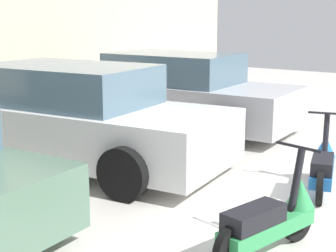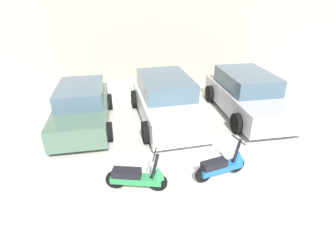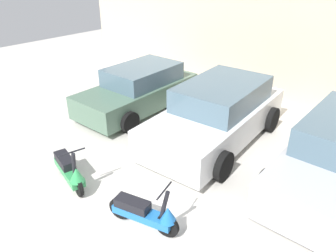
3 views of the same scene
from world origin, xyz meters
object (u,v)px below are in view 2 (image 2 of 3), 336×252
Objects in this scene: scooter_front_left at (139,177)px; car_rear_right at (247,95)px; car_rear_left at (82,107)px; car_rear_center at (166,100)px; scooter_front_right at (223,164)px.

car_rear_right is (4.06, 3.72, 0.35)m from scooter_front_left.
car_rear_center reaches higher than car_rear_left.
car_rear_left is at bearing -95.09° from car_rear_center.
scooter_front_right is 0.30× the size of car_rear_right.
scooter_front_right is at bearing 45.17° from car_rear_left.
scooter_front_right is at bearing -32.52° from car_rear_right.
car_rear_center reaches higher than scooter_front_left.
scooter_front_left is 0.35× the size of car_rear_left.
car_rear_left is 5.79m from car_rear_right.
car_rear_right reaches higher than car_rear_left.
car_rear_left reaches higher than scooter_front_right.
car_rear_left is 2.82m from car_rear_center.
car_rear_center is at bearing 87.67° from car_rear_left.
car_rear_right is (2.96, 0.13, -0.01)m from car_rear_center.
scooter_front_left is 3.95m from car_rear_left.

